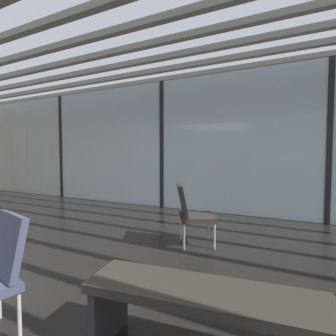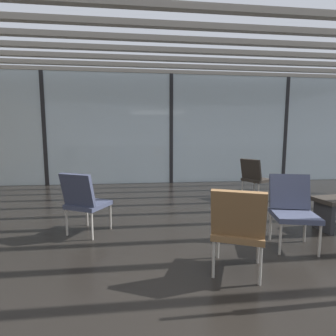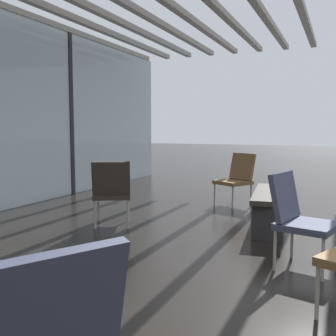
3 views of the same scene
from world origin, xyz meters
TOP-DOWN VIEW (x-y plane):
  - glass_curtain_wall at (0.00, 5.20)m, footprint 14.00×0.08m
  - window_mullion_0 at (-3.50, 5.20)m, footprint 0.10×0.12m
  - window_mullion_1 at (0.00, 5.20)m, footprint 0.10×0.12m
  - window_mullion_2 at (3.50, 5.20)m, footprint 0.10×0.12m
  - ceiling_slats at (0.00, 1.90)m, footprint 13.72×6.72m
  - parked_airplane at (-0.47, 10.11)m, footprint 13.79×3.87m
  - lounge_chair_0 at (1.56, 3.05)m, footprint 0.69×0.67m
  - waiting_bench at (2.35, 1.16)m, footprint 1.54×0.59m

SIDE VIEW (x-z plane):
  - waiting_bench at x=2.35m, z-range 0.13..0.60m
  - lounge_chair_0 at x=1.56m, z-range 0.06..0.93m
  - glass_curtain_wall at x=0.00m, z-range 0.00..3.10m
  - window_mullion_0 at x=-3.50m, z-range 0.00..3.10m
  - window_mullion_1 at x=0.00m, z-range 0.00..3.10m
  - window_mullion_2 at x=3.50m, z-range 0.00..3.10m
  - parked_airplane at x=-0.47m, z-range 0.00..3.87m
  - ceiling_slats at x=0.00m, z-range 3.10..3.20m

